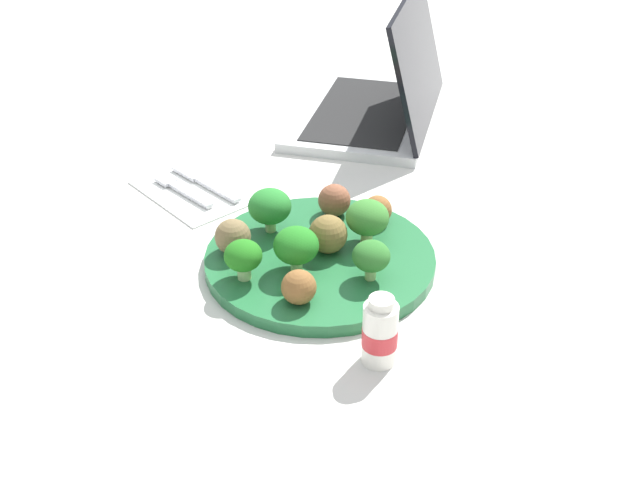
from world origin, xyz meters
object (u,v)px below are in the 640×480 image
broccoli_floret_back_right (296,246)px  meatball_mid_left (326,233)px  broccoli_floret_front_left (371,257)px  fork (181,189)px  broccoli_floret_mid_right (270,207)px  yogurt_bottle (380,333)px  laptop (380,99)px  meatball_back_left (377,210)px  knife (203,181)px  meatball_front_left (334,200)px  plate (320,259)px  napkin (195,190)px  meatball_back_right (233,237)px  broccoli_floret_far_rim (243,256)px  broccoli_floret_near_rim (367,218)px  meatball_far_rim (299,287)px

broccoli_floret_back_right → meatball_mid_left: 0.06m
broccoli_floret_front_left → fork: bearing=10.8°
broccoli_floret_mid_right → yogurt_bottle: bearing=171.2°
fork → laptop: (0.02, -0.39, 0.03)m
meatball_back_left → knife: meatball_back_left is taller
meatball_back_left → meatball_front_left: meatball_front_left is taller
broccoli_floret_back_right → meatball_front_left: (0.07, -0.11, -0.01)m
plate → meatball_back_left: meatball_back_left is taller
plate → knife: (0.26, 0.01, -0.00)m
napkin → meatball_back_right: bearing=164.8°
meatball_back_left → yogurt_bottle: size_ratio=0.47×
broccoli_floret_mid_right → napkin: broccoli_floret_mid_right is taller
plate → broccoli_floret_back_right: broccoli_floret_back_right is taller
meatball_back_right → napkin: meatball_back_right is taller
meatball_front_left → knife: (0.20, 0.08, -0.03)m
broccoli_floret_far_rim → knife: size_ratio=0.34×
broccoli_floret_mid_right → laptop: bearing=-60.4°
broccoli_floret_near_rim → meatball_front_left: 0.08m
plate → yogurt_bottle: 0.19m
broccoli_floret_far_rim → broccoli_floret_front_left: (-0.09, -0.12, 0.00)m
laptop → knife: bearing=93.2°
plate → laptop: laptop is taller
plate → broccoli_floret_near_rim: broccoli_floret_near_rim is taller
broccoli_floret_far_rim → plate: bearing=-97.1°
broccoli_floret_far_rim → meatball_far_rim: size_ratio=1.24×
meatball_far_rim → broccoli_floret_mid_right: bearing=-22.3°
plate → fork: (0.26, 0.05, -0.00)m
broccoli_floret_far_rim → broccoli_floret_front_left: 0.15m
broccoli_floret_far_rim → meatball_front_left: size_ratio=1.15×
broccoli_floret_far_rim → laptop: 0.52m
meatball_back_left → broccoli_floret_far_rim: bearing=90.5°
meatball_front_left → knife: 0.22m
broccoli_floret_front_left → broccoli_floret_mid_right: size_ratio=0.85×
broccoli_floret_near_rim → meatball_far_rim: 0.15m
napkin → yogurt_bottle: size_ratio=2.15×
broccoli_floret_far_rim → meatball_front_left: bearing=-73.4°
meatball_back_right → laptop: size_ratio=0.11×
yogurt_bottle → napkin: bearing=-3.6°
yogurt_bottle → broccoli_floret_far_rim: bearing=12.9°
broccoli_floret_far_rim → meatball_front_left: broccoli_floret_far_rim is taller
broccoli_floret_mid_right → meatball_back_right: (-0.01, 0.06, -0.01)m
broccoli_floret_front_left → broccoli_floret_near_rim: bearing=-36.7°
broccoli_floret_front_left → meatball_mid_left: bearing=2.4°
broccoli_floret_mid_right → meatball_front_left: 0.09m
fork → yogurt_bottle: 0.44m
broccoli_floret_front_left → meatball_back_right: (0.14, 0.10, -0.01)m
meatball_front_left → meatball_mid_left: bearing=135.0°
meatball_mid_left → meatball_far_rim: 0.11m
meatball_back_left → napkin: (0.24, 0.13, -0.03)m
yogurt_bottle → broccoli_floret_near_rim: bearing=-36.3°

